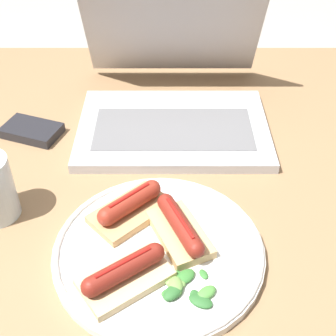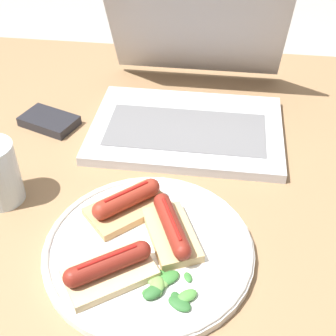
% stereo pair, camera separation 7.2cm
% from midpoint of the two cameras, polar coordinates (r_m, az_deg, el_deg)
% --- Properties ---
extents(desk, '(1.30, 0.89, 0.75)m').
position_cam_midpoint_polar(desk, '(0.91, -5.32, -2.74)').
color(desk, '#93704C').
rests_on(desk, ground_plane).
extents(laptop, '(0.36, 0.36, 0.23)m').
position_cam_midpoint_polar(laptop, '(0.91, 4.92, 8.18)').
color(laptop, '#B7B7BC').
rests_on(laptop, desk).
extents(plate, '(0.30, 0.30, 0.02)m').
position_cam_midpoint_polar(plate, '(0.67, 0.74, -9.95)').
color(plate, white).
rests_on(plate, desk).
extents(sausage_toast_left, '(0.10, 0.13, 0.04)m').
position_cam_midpoint_polar(sausage_toast_left, '(0.66, 3.55, -7.67)').
color(sausage_toast_left, tan).
rests_on(sausage_toast_left, plate).
extents(sausage_toast_middle, '(0.13, 0.13, 0.04)m').
position_cam_midpoint_polar(sausage_toast_middle, '(0.70, -2.10, -4.45)').
color(sausage_toast_middle, tan).
rests_on(sausage_toast_middle, plate).
extents(sausage_toast_right, '(0.14, 0.12, 0.04)m').
position_cam_midpoint_polar(sausage_toast_right, '(0.62, -3.92, -12.25)').
color(sausage_toast_right, '#D6B784').
rests_on(sausage_toast_right, plate).
extents(salad_pile, '(0.08, 0.07, 0.01)m').
position_cam_midpoint_polar(salad_pile, '(0.62, 3.15, -14.75)').
color(salad_pile, '#387A33').
rests_on(salad_pile, plate).
extents(external_drive, '(0.12, 0.10, 0.02)m').
position_cam_midpoint_polar(external_drive, '(0.93, -12.17, 5.54)').
color(external_drive, '#232328').
rests_on(external_drive, desk).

